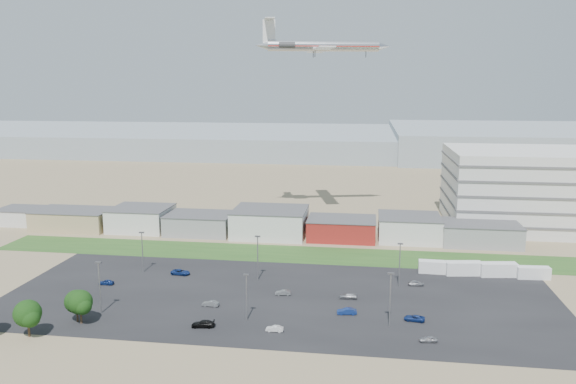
% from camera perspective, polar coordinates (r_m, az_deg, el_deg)
% --- Properties ---
extents(ground, '(700.00, 700.00, 0.00)m').
position_cam_1_polar(ground, '(106.80, -5.37, -14.29)').
color(ground, '#826F53').
rests_on(ground, ground).
extents(parking_lot, '(120.00, 50.00, 0.01)m').
position_cam_1_polar(parking_lot, '(123.94, -0.89, -10.62)').
color(parking_lot, black).
rests_on(parking_lot, ground).
extents(grass_strip, '(160.00, 16.00, 0.02)m').
position_cam_1_polar(grass_strip, '(154.57, -0.85, -6.27)').
color(grass_strip, '#274F1D').
rests_on(grass_strip, ground).
extents(hills_backdrop, '(700.00, 200.00, 9.00)m').
position_cam_1_polar(hills_backdrop, '(411.39, 10.51, 4.80)').
color(hills_backdrop, gray).
rests_on(hills_backdrop, ground).
extents(building_row, '(170.00, 20.00, 8.00)m').
position_cam_1_polar(building_row, '(174.77, -5.39, -2.97)').
color(building_row, silver).
rests_on(building_row, ground).
extents(parking_garage, '(80.00, 40.00, 25.00)m').
position_cam_1_polar(parking_garage, '(203.07, 27.24, 0.25)').
color(parking_garage, silver).
rests_on(parking_garage, ground).
extents(box_trailer_a, '(8.16, 2.86, 3.02)m').
position_cam_1_polar(box_trailer_a, '(143.27, 14.74, -7.38)').
color(box_trailer_a, silver).
rests_on(box_trailer_a, ground).
extents(box_trailer_b, '(8.98, 3.95, 3.25)m').
position_cam_1_polar(box_trailer_b, '(143.78, 17.39, -7.40)').
color(box_trailer_b, silver).
rests_on(box_trailer_b, ground).
extents(box_trailer_c, '(9.09, 3.95, 3.30)m').
position_cam_1_polar(box_trailer_c, '(145.46, 20.57, -7.38)').
color(box_trailer_c, silver).
rests_on(box_trailer_c, ground).
extents(box_trailer_d, '(7.80, 2.90, 2.87)m').
position_cam_1_polar(box_trailer_d, '(146.90, 23.64, -7.52)').
color(box_trailer_d, silver).
rests_on(box_trailer_d, ground).
extents(tree_mid, '(5.31, 5.31, 7.96)m').
position_cam_1_polar(tree_mid, '(114.41, -24.93, -11.38)').
color(tree_mid, black).
rests_on(tree_mid, ground).
extents(tree_right, '(5.07, 5.07, 7.61)m').
position_cam_1_polar(tree_right, '(116.76, -20.36, -10.69)').
color(tree_right, black).
rests_on(tree_right, ground).
extents(tree_near, '(4.81, 4.81, 7.22)m').
position_cam_1_polar(tree_near, '(118.00, -20.69, -10.58)').
color(tree_near, black).
rests_on(tree_near, ground).
extents(lightpole_front_l, '(1.26, 0.53, 10.75)m').
position_cam_1_polar(lightpole_front_l, '(119.94, -18.57, -9.20)').
color(lightpole_front_l, slate).
rests_on(lightpole_front_l, ground).
extents(lightpole_front_m, '(1.11, 0.46, 9.39)m').
position_cam_1_polar(lightpole_front_m, '(111.16, -4.23, -10.62)').
color(lightpole_front_m, slate).
rests_on(lightpole_front_m, ground).
extents(lightpole_front_r, '(1.26, 0.52, 10.71)m').
position_cam_1_polar(lightpole_front_r, '(109.47, 10.33, -10.74)').
color(lightpole_front_r, slate).
rests_on(lightpole_front_r, ground).
extents(lightpole_back_l, '(1.19, 0.50, 10.16)m').
position_cam_1_polar(lightpole_back_l, '(142.79, -14.56, -5.93)').
color(lightpole_back_l, slate).
rests_on(lightpole_back_l, ground).
extents(lightpole_back_m, '(1.27, 0.53, 10.75)m').
position_cam_1_polar(lightpole_back_m, '(132.81, -3.09, -6.71)').
color(lightpole_back_m, slate).
rests_on(lightpole_back_m, ground).
extents(lightpole_back_r, '(1.20, 0.50, 10.23)m').
position_cam_1_polar(lightpole_back_r, '(130.91, 11.27, -7.29)').
color(lightpole_back_r, slate).
rests_on(lightpole_back_r, ground).
extents(airliner, '(51.40, 40.72, 13.42)m').
position_cam_1_polar(airliner, '(192.83, 3.61, 14.60)').
color(airliner, silver).
extents(parked_car_0, '(4.23, 2.38, 1.12)m').
position_cam_1_polar(parked_car_0, '(114.75, 12.72, -12.39)').
color(parked_car_0, navy).
rests_on(parked_car_0, ground).
extents(parked_car_1, '(4.09, 1.86, 1.30)m').
position_cam_1_polar(parked_car_1, '(115.61, 6.00, -11.95)').
color(parked_car_1, navy).
rests_on(parked_car_1, ground).
extents(parked_car_2, '(3.39, 1.71, 1.11)m').
position_cam_1_polar(parked_car_2, '(106.62, 14.05, -14.30)').
color(parked_car_2, '#A5A5AA').
rests_on(parked_car_2, ground).
extents(parked_car_3, '(4.64, 2.33, 1.29)m').
position_cam_1_polar(parked_car_3, '(110.59, -8.63, -13.10)').
color(parked_car_3, black).
rests_on(parked_car_3, ground).
extents(parked_car_4, '(3.63, 1.48, 1.17)m').
position_cam_1_polar(parked_car_4, '(120.03, -7.87, -11.16)').
color(parked_car_4, '#595B5E').
rests_on(parked_car_4, ground).
extents(parked_car_5, '(3.47, 1.41, 1.18)m').
position_cam_1_polar(parked_car_5, '(137.62, -17.99, -8.71)').
color(parked_car_5, navy).
rests_on(parked_car_5, ground).
extents(parked_car_7, '(3.52, 1.64, 1.12)m').
position_cam_1_polar(parked_car_7, '(124.91, -0.51, -10.18)').
color(parked_car_7, '#595B5E').
rests_on(parked_car_7, ground).
extents(parked_car_8, '(3.66, 1.73, 1.21)m').
position_cam_1_polar(parked_car_8, '(133.68, 12.88, -9.02)').
color(parked_car_8, '#A5A5AA').
rests_on(parked_car_8, ground).
extents(parked_car_9, '(4.79, 2.53, 1.28)m').
position_cam_1_polar(parked_car_9, '(140.11, -10.87, -8.00)').
color(parked_car_9, navy).
rests_on(parked_car_9, ground).
extents(parked_car_12, '(3.98, 1.67, 1.15)m').
position_cam_1_polar(parked_car_12, '(123.56, 6.10, -10.47)').
color(parked_car_12, '#A5A5AA').
rests_on(parked_car_12, ground).
extents(parked_car_13, '(3.30, 1.16, 1.09)m').
position_cam_1_polar(parked_car_13, '(107.71, -1.37, -13.71)').
color(parked_car_13, silver).
rests_on(parked_car_13, ground).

